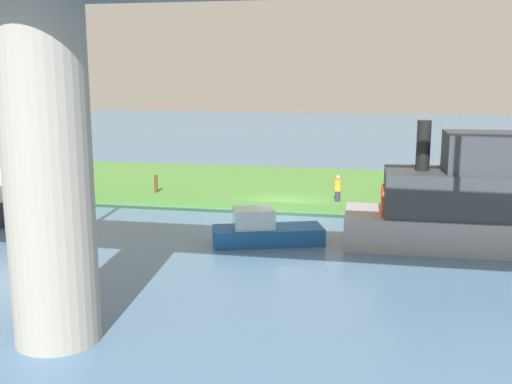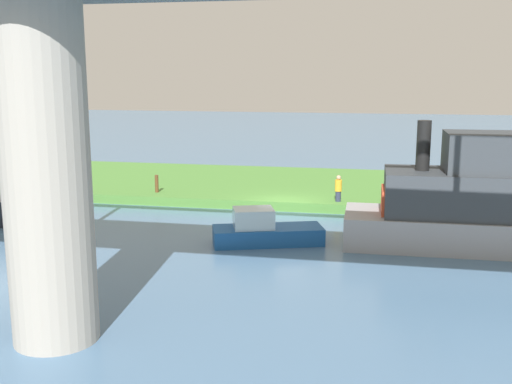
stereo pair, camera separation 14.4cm
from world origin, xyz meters
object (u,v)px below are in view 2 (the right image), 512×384
at_px(mooring_post, 157,184).
at_px(riverboat_paddlewheel, 264,231).
at_px(motorboat_red, 481,202).
at_px(person_on_bank, 338,188).
at_px(bridge_pylon, 47,177).

relative_size(mooring_post, riverboat_paddlewheel, 0.20).
bearing_deg(motorboat_red, riverboat_paddlewheel, 7.09).
height_order(person_on_bank, motorboat_red, motorboat_red).
relative_size(person_on_bank, riverboat_paddlewheel, 0.28).
distance_m(bridge_pylon, mooring_post, 18.55).
bearing_deg(riverboat_paddlewheel, person_on_bank, -110.82).
height_order(bridge_pylon, motorboat_red, bridge_pylon).
xyz_separation_m(bridge_pylon, mooring_post, (3.77, -17.82, -3.51)).
relative_size(mooring_post, motorboat_red, 0.10).
xyz_separation_m(person_on_bank, motorboat_red, (-6.19, 5.85, 0.74)).
bearing_deg(person_on_bank, mooring_post, -2.69).
height_order(bridge_pylon, person_on_bank, bridge_pylon).
xyz_separation_m(mooring_post, riverboat_paddlewheel, (-7.58, 7.43, -0.44)).
bearing_deg(mooring_post, bridge_pylon, 101.94).
height_order(person_on_bank, mooring_post, person_on_bank).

